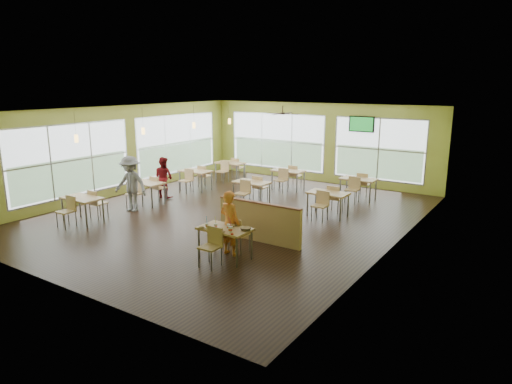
% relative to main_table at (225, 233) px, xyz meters
% --- Properties ---
extents(room, '(12.00, 12.04, 3.20)m').
position_rel_main_table_xyz_m(room, '(-2.00, 3.00, 0.97)').
color(room, black).
rests_on(room, ground).
extents(window_bays, '(9.24, 10.24, 2.38)m').
position_rel_main_table_xyz_m(window_bays, '(-4.65, 6.08, 0.85)').
color(window_bays, white).
rests_on(window_bays, room).
extents(main_table, '(1.22, 1.52, 0.87)m').
position_rel_main_table_xyz_m(main_table, '(0.00, 0.00, 0.00)').
color(main_table, tan).
rests_on(main_table, floor).
extents(half_wall_divider, '(2.40, 0.14, 1.04)m').
position_rel_main_table_xyz_m(half_wall_divider, '(0.00, 1.45, -0.11)').
color(half_wall_divider, tan).
rests_on(half_wall_divider, floor).
extents(dining_tables, '(6.92, 8.72, 0.87)m').
position_rel_main_table_xyz_m(dining_tables, '(-3.05, 4.71, -0.00)').
color(dining_tables, tan).
rests_on(dining_tables, floor).
extents(pendant_lights, '(0.11, 7.31, 0.86)m').
position_rel_main_table_xyz_m(pendant_lights, '(-5.20, 3.68, 1.82)').
color(pendant_lights, '#2D2119').
rests_on(pendant_lights, ceiling).
extents(ceiling_fan, '(1.25, 1.25, 0.29)m').
position_rel_main_table_xyz_m(ceiling_fan, '(-2.00, 6.00, 2.32)').
color(ceiling_fan, '#2D2119').
rests_on(ceiling_fan, ceiling).
extents(tv_backwall, '(1.00, 0.07, 0.60)m').
position_rel_main_table_xyz_m(tv_backwall, '(-0.20, 8.90, 1.82)').
color(tv_backwall, black).
rests_on(tv_backwall, wall_back).
extents(man_plaid, '(0.60, 0.43, 1.55)m').
position_rel_main_table_xyz_m(man_plaid, '(-0.08, 0.29, 0.15)').
color(man_plaid, '#F3501B').
rests_on(man_plaid, floor).
extents(patron_maroon, '(0.71, 0.55, 1.46)m').
position_rel_main_table_xyz_m(patron_maroon, '(-5.34, 3.46, 0.10)').
color(patron_maroon, maroon).
rests_on(patron_maroon, floor).
extents(patron_grey, '(1.24, 0.86, 1.77)m').
position_rel_main_table_xyz_m(patron_grey, '(-4.94, 1.61, 0.25)').
color(patron_grey, slate).
rests_on(patron_grey, floor).
extents(cup_blue, '(0.08, 0.08, 0.31)m').
position_rel_main_table_xyz_m(cup_blue, '(-0.33, -0.24, 0.18)').
color(cup_blue, white).
rests_on(cup_blue, main_table).
extents(cup_yellow, '(0.09, 0.09, 0.31)m').
position_rel_main_table_xyz_m(cup_yellow, '(-0.14, -0.16, 0.18)').
color(cup_yellow, white).
rests_on(cup_yellow, main_table).
extents(cup_red_near, '(0.10, 0.10, 0.36)m').
position_rel_main_table_xyz_m(cup_red_near, '(0.17, -0.07, 0.19)').
color(cup_red_near, white).
rests_on(cup_red_near, main_table).
extents(cup_red_far, '(0.10, 0.10, 0.37)m').
position_rel_main_table_xyz_m(cup_red_far, '(0.31, -0.20, 0.19)').
color(cup_red_far, white).
rests_on(cup_red_far, main_table).
extents(food_basket, '(0.25, 0.25, 0.06)m').
position_rel_main_table_xyz_m(food_basket, '(0.49, 0.13, 0.15)').
color(food_basket, black).
rests_on(food_basket, main_table).
extents(ketchup_cup, '(0.06, 0.06, 0.03)m').
position_rel_main_table_xyz_m(ketchup_cup, '(0.43, -0.30, 0.13)').
color(ketchup_cup, '#931700').
rests_on(ketchup_cup, main_table).
extents(wrapper_left, '(0.17, 0.16, 0.04)m').
position_rel_main_table_xyz_m(wrapper_left, '(-0.44, -0.30, 0.14)').
color(wrapper_left, '#9C7F4B').
rests_on(wrapper_left, main_table).
extents(wrapper_mid, '(0.22, 0.20, 0.05)m').
position_rel_main_table_xyz_m(wrapper_mid, '(0.05, 0.19, 0.14)').
color(wrapper_mid, '#9C7F4B').
rests_on(wrapper_mid, main_table).
extents(wrapper_right, '(0.16, 0.15, 0.03)m').
position_rel_main_table_xyz_m(wrapper_right, '(0.15, -0.29, 0.14)').
color(wrapper_right, '#9C7F4B').
rests_on(wrapper_right, main_table).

